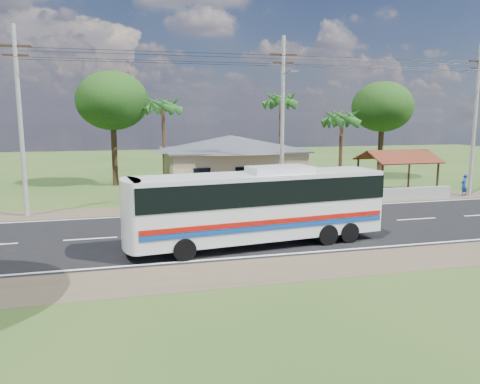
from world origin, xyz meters
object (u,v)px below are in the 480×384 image
object	(u,v)px
motorcycle	(269,198)
person	(464,185)
waiting_shed	(397,158)
coach_bus	(260,201)

from	to	relation	value
motorcycle	person	bearing A→B (deg)	-68.69
waiting_shed	motorcycle	size ratio (longest dim) A/B	3.11
coach_bus	person	world-z (taller)	coach_bus
waiting_shed	coach_bus	size ratio (longest dim) A/B	0.44
coach_bus	person	distance (m)	20.73
coach_bus	person	xyz separation A→B (m)	(18.55, 9.16, -1.26)
coach_bus	motorcycle	world-z (taller)	coach_bus
waiting_shed	person	bearing A→B (deg)	-28.56
coach_bus	waiting_shed	bearing A→B (deg)	31.88
waiting_shed	person	xyz separation A→B (m)	(4.24, -2.31, -1.91)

